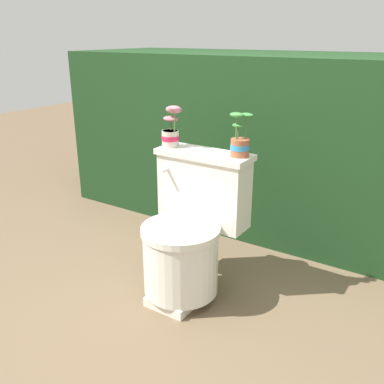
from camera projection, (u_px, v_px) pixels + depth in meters
The scene contains 5 objects.
ground_plane at pixel (178, 300), 2.32m from camera, with size 12.00×12.00×0.00m, color brown.
hedge_backdrop at pixel (280, 141), 3.15m from camera, with size 3.20×1.05×1.23m.
toilet at pixel (189, 234), 2.28m from camera, with size 0.52×0.53×0.77m.
potted_plant_left at pixel (171, 129), 2.31m from camera, with size 0.12×0.10×0.23m.
potted_plant_midleft at pixel (240, 142), 2.14m from camera, with size 0.11×0.10×0.22m.
Camera 1 is at (1.14, -1.61, 1.35)m, focal length 40.00 mm.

